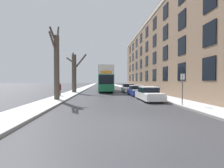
{
  "coord_description": "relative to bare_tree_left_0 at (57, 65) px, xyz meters",
  "views": [
    {
      "loc": [
        -1.24,
        -6.28,
        1.93
      ],
      "look_at": [
        0.44,
        16.56,
        1.5
      ],
      "focal_mm": 24.0,
      "sensor_mm": 36.0,
      "label": 1
    }
  ],
  "objects": [
    {
      "name": "ground_plane",
      "position": [
        5.59,
        -8.75,
        -3.54
      ],
      "size": [
        320.0,
        320.0,
        0.0
      ],
      "primitive_type": "plane",
      "color": "#424247"
    },
    {
      "name": "parked_car_1",
      "position": [
        9.09,
        4.7,
        -2.89
      ],
      "size": [
        1.78,
        4.25,
        1.39
      ],
      "color": "navy",
      "rests_on": "ground"
    },
    {
      "name": "bare_tree_left_1",
      "position": [
        0.04,
        9.57,
        -0.15
      ],
      "size": [
        3.59,
        3.22,
        6.85
      ],
      "color": "#4C4238",
      "rests_on": "ground"
    },
    {
      "name": "pedestrian_left_sidewalk",
      "position": [
        -0.72,
        3.7,
        -2.58
      ],
      "size": [
        0.38,
        0.38,
        1.75
      ],
      "rotation": [
        0.0,
        0.0,
        1.51
      ],
      "color": "#4C4742",
      "rests_on": "ground"
    },
    {
      "name": "double_decker_bus",
      "position": [
        5.16,
        13.59,
        -1.0
      ],
      "size": [
        2.5,
        11.59,
        4.49
      ],
      "color": "#1E7A47",
      "rests_on": "ground"
    },
    {
      "name": "bare_tree_left_0",
      "position": [
        0.0,
        0.0,
        0.0
      ],
      "size": [
        0.63,
        3.02,
        7.81
      ],
      "color": "#4C4238",
      "rests_on": "ground"
    },
    {
      "name": "sidewalk_right",
      "position": [
        11.37,
        44.25,
        -3.46
      ],
      "size": [
        2.36,
        130.0,
        0.16
      ],
      "color": "gray",
      "rests_on": "ground"
    },
    {
      "name": "parked_car_0",
      "position": [
        9.09,
        -0.48,
        -2.89
      ],
      "size": [
        1.75,
        4.43,
        1.39
      ],
      "color": "silver",
      "rests_on": "ground"
    },
    {
      "name": "parked_car_2",
      "position": [
        9.09,
        10.76,
        -2.84
      ],
      "size": [
        1.9,
        4.4,
        1.51
      ],
      "color": "silver",
      "rests_on": "ground"
    },
    {
      "name": "street_sign_post",
      "position": [
        10.49,
        -4.17,
        -2.09
      ],
      "size": [
        0.32,
        0.07,
        2.52
      ],
      "color": "#4C4F54",
      "rests_on": "ground"
    },
    {
      "name": "sidewalk_left",
      "position": [
        -0.19,
        44.25,
        -3.46
      ],
      "size": [
        2.36,
        130.0,
        0.16
      ],
      "color": "gray",
      "rests_on": "ground"
    },
    {
      "name": "terrace_facade_right",
      "position": [
        17.04,
        11.28,
        3.01
      ],
      "size": [
        9.1,
        39.68,
        13.1
      ],
      "color": "#8C7056",
      "rests_on": "ground"
    },
    {
      "name": "oncoming_van",
      "position": [
        4.59,
        26.83,
        -2.24
      ],
      "size": [
        1.95,
        5.3,
        2.41
      ],
      "color": "#333842",
      "rests_on": "ground"
    }
  ]
}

